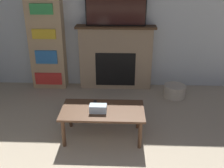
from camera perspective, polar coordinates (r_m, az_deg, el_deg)
name	(u,v)px	position (r m, az deg, el deg)	size (l,w,h in m)	color
wall_back	(118,15)	(4.88, 1.32, 14.76)	(5.94, 0.06, 2.70)	silver
fireplace	(116,57)	(4.92, 0.79, 5.83)	(1.44, 0.28, 1.19)	tan
tv	(116,7)	(4.70, 0.85, 16.35)	(1.06, 0.03, 0.63)	black
coffee_table	(103,113)	(3.48, -2.04, -6.28)	(1.09, 0.59, 0.42)	brown
tissue_box	(98,108)	(3.38, -3.05, -5.34)	(0.22, 0.12, 0.10)	silver
remote_control	(95,103)	(3.59, -3.77, -4.22)	(0.04, 0.15, 0.02)	black
bookshelf	(47,44)	(5.02, -13.94, 8.46)	(0.63, 0.29, 1.70)	tan
storage_basket	(175,91)	(4.82, 13.47, -1.50)	(0.39, 0.39, 0.22)	#BCB29E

